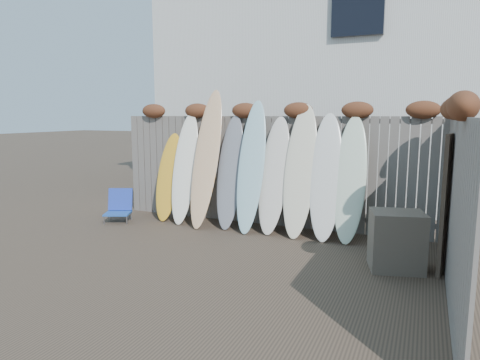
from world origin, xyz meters
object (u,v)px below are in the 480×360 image
at_px(lattice_panel, 450,200).
at_px(surfboard_0, 169,177).
at_px(beach_chair, 119,206).
at_px(wooden_crate, 397,241).

xyz_separation_m(lattice_panel, surfboard_0, (-4.88, 0.74, -0.06)).
height_order(beach_chair, wooden_crate, wooden_crate).
relative_size(beach_chair, surfboard_0, 0.36).
distance_m(beach_chair, surfboard_0, 1.10).
distance_m(wooden_crate, lattice_panel, 0.91).
relative_size(wooden_crate, surfboard_0, 0.44).
xyz_separation_m(wooden_crate, surfboard_0, (-4.26, 1.17, 0.45)).
distance_m(lattice_panel, surfboard_0, 4.94).
bearing_deg(wooden_crate, beach_chair, 172.76).
height_order(beach_chair, surfboard_0, surfboard_0).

